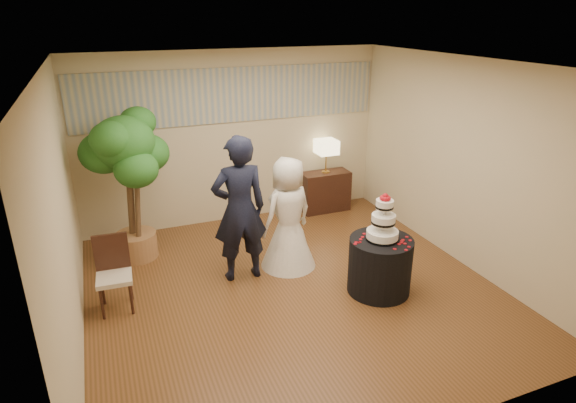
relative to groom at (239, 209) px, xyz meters
name	(u,v)px	position (x,y,z in m)	size (l,w,h in m)	color
floor	(292,289)	(0.51, -0.55, -0.97)	(5.00, 5.00, 0.00)	brown
ceiling	(293,64)	(0.51, -0.55, 1.83)	(5.00, 5.00, 0.00)	white
wall_back	(234,138)	(0.51, 1.95, 0.43)	(5.00, 0.06, 2.80)	beige
wall_front	(423,294)	(0.51, -3.05, 0.43)	(5.00, 0.06, 2.80)	beige
wall_left	(62,218)	(-1.99, -0.55, 0.43)	(0.06, 5.00, 2.80)	beige
wall_right	(462,163)	(3.01, -0.55, 0.43)	(0.06, 5.00, 2.80)	beige
mural_border	(233,95)	(0.51, 1.93, 1.13)	(4.90, 0.02, 0.85)	#9A9F92
groom	(239,209)	(0.00, 0.00, 0.00)	(0.71, 0.47, 1.95)	black
bride	(288,214)	(0.70, 0.06, -0.19)	(0.77, 0.77, 1.57)	white
cake_table	(380,265)	(1.51, -0.99, -0.61)	(0.79, 0.79, 0.72)	black
wedding_cake	(384,217)	(1.51, -0.99, 0.05)	(0.40, 0.40, 0.61)	white
console	(325,191)	(2.05, 1.68, -0.62)	(0.85, 0.38, 0.71)	black
table_lamp	(326,156)	(2.05, 1.68, 0.03)	(0.34, 0.34, 0.58)	beige
ficus_tree	(129,186)	(-1.25, 1.10, 0.11)	(1.04, 1.04, 2.18)	#266421
side_chair	(114,276)	(-1.60, -0.18, -0.52)	(0.42, 0.44, 0.91)	black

